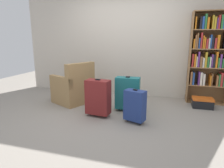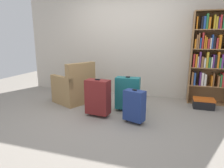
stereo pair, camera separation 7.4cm
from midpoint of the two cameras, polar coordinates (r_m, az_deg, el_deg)
ground_plane at (r=3.56m, az=-1.90°, el=-9.82°), size 9.36×9.36×0.00m
back_wall at (r=4.93m, az=4.74°, el=12.00°), size 5.35×0.10×2.60m
bookshelf at (r=4.66m, az=27.65°, el=7.54°), size 0.86×0.33×1.95m
armchair at (r=4.40m, az=-10.41°, el=-1.23°), size 0.93×0.93×0.90m
mug at (r=4.15m, az=-4.59°, el=-5.79°), size 0.12×0.08×0.10m
storage_box at (r=4.41m, az=25.63°, el=-5.07°), size 0.40×0.27×0.21m
suitcase_teal at (r=3.80m, az=5.15°, el=-2.68°), size 0.47×0.25×0.69m
suitcase_dark_red at (r=3.53m, az=-3.56°, el=-3.79°), size 0.45×0.27×0.69m
suitcase_navy_blue at (r=3.27m, az=7.18°, el=-6.28°), size 0.38×0.29×0.58m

